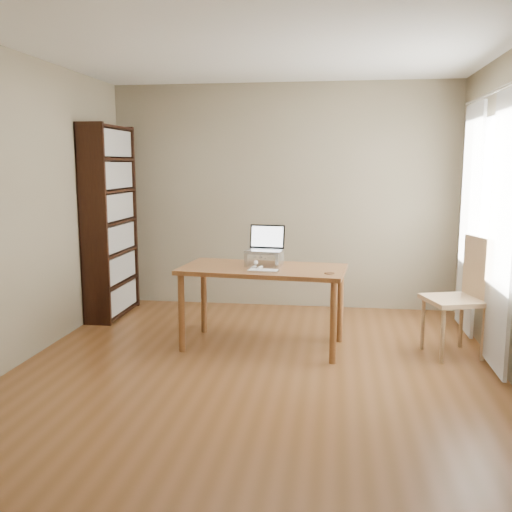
% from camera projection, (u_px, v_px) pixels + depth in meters
% --- Properties ---
extents(room, '(4.04, 4.54, 2.64)m').
position_uv_depth(room, '(259.00, 213.00, 4.47)').
color(room, brown).
rests_on(room, ground).
extents(bookshelf, '(0.30, 0.90, 2.10)m').
position_uv_depth(bookshelf, '(110.00, 222.00, 6.27)').
color(bookshelf, black).
rests_on(bookshelf, ground).
extents(curtains, '(0.03, 1.90, 2.25)m').
position_uv_depth(curtains, '(484.00, 223.00, 5.00)').
color(curtains, silver).
rests_on(curtains, ground).
extents(desk, '(1.55, 0.88, 0.75)m').
position_uv_depth(desk, '(263.00, 277.00, 5.21)').
color(desk, brown).
rests_on(desk, ground).
extents(laptop_stand, '(0.32, 0.25, 0.13)m').
position_uv_depth(laptop_stand, '(264.00, 257.00, 5.26)').
color(laptop_stand, silver).
rests_on(laptop_stand, desk).
extents(laptop, '(0.35, 0.31, 0.23)m').
position_uv_depth(laptop, '(265.00, 244.00, 5.30)').
color(laptop, silver).
rests_on(laptop, laptop_stand).
extents(keyboard, '(0.28, 0.14, 0.02)m').
position_uv_depth(keyboard, '(263.00, 271.00, 4.98)').
color(keyboard, silver).
rests_on(keyboard, desk).
extents(coaster, '(0.09, 0.09, 0.01)m').
position_uv_depth(coaster, '(329.00, 273.00, 4.89)').
color(coaster, brown).
rests_on(coaster, desk).
extents(cat, '(0.22, 0.46, 0.13)m').
position_uv_depth(cat, '(264.00, 259.00, 5.30)').
color(cat, '#423B33').
rests_on(cat, desk).
extents(chair, '(0.58, 0.58, 1.05)m').
position_uv_depth(chair, '(464.00, 292.00, 4.98)').
color(chair, tan).
rests_on(chair, ground).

